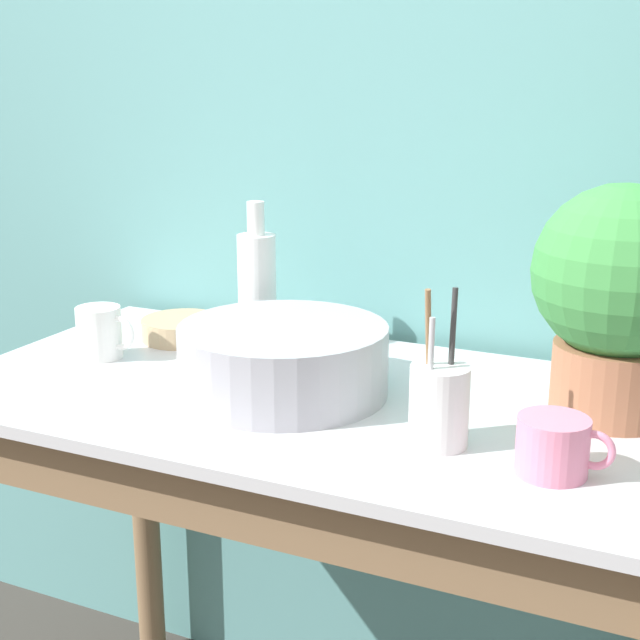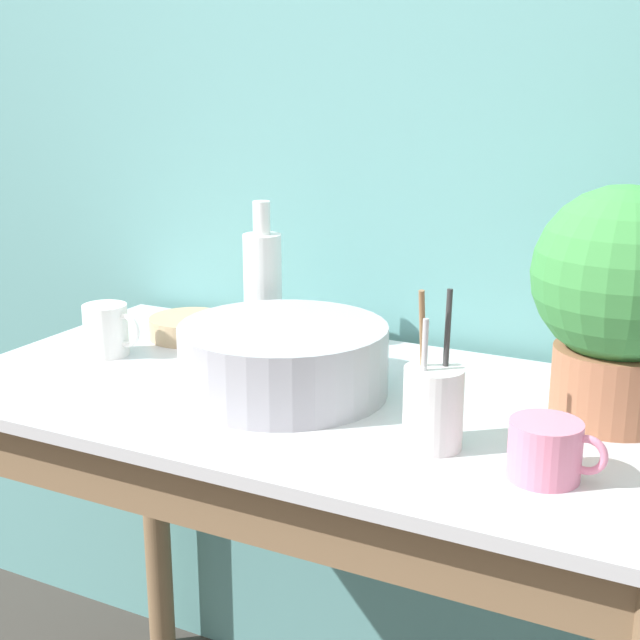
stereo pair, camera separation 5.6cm
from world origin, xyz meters
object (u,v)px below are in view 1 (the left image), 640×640
object	(u,v)px
bowl_wash_large	(283,360)
mug_white	(100,332)
potted_plant	(619,291)
bottle_tall	(257,288)
mug_pink	(554,446)
utensil_cup	(439,404)
bowl_small_tan	(182,329)

from	to	relation	value
bowl_wash_large	mug_white	size ratio (longest dim) A/B	2.87
potted_plant	bottle_tall	world-z (taller)	potted_plant
bottle_tall	mug_pink	distance (m)	0.68
utensil_cup	mug_white	bearing A→B (deg)	169.76
mug_white	bowl_small_tan	xyz separation A→B (m)	(0.07, 0.16, -0.03)
bottle_tall	mug_pink	size ratio (longest dim) A/B	2.21
mug_pink	bowl_wash_large	bearing A→B (deg)	164.91
bowl_wash_large	bottle_tall	size ratio (longest dim) A/B	1.22
bottle_tall	potted_plant	bearing A→B (deg)	-6.84
mug_pink	bowl_small_tan	bearing A→B (deg)	158.12
potted_plant	bowl_small_tan	xyz separation A→B (m)	(-0.79, 0.07, -0.17)
bowl_small_tan	potted_plant	bearing A→B (deg)	-4.70
potted_plant	mug_white	size ratio (longest dim) A/B	3.00
bowl_small_tan	utensil_cup	size ratio (longest dim) A/B	0.69
potted_plant	utensil_cup	xyz separation A→B (m)	(-0.20, -0.21, -0.13)
bottle_tall	utensil_cup	distance (m)	0.52
mug_white	mug_pink	xyz separation A→B (m)	(0.82, -0.15, -0.01)
bowl_wash_large	utensil_cup	xyz separation A→B (m)	(0.28, -0.09, 0.00)
bottle_tall	bowl_wash_large	bearing A→B (deg)	-51.99
bowl_small_tan	bottle_tall	bearing A→B (deg)	3.90
potted_plant	utensil_cup	bearing A→B (deg)	-133.22
mug_white	mug_pink	bearing A→B (deg)	-10.14
bowl_small_tan	mug_white	bearing A→B (deg)	-113.50
mug_pink	utensil_cup	distance (m)	0.16
potted_plant	bowl_small_tan	distance (m)	0.81
mug_white	utensil_cup	distance (m)	0.67
utensil_cup	bottle_tall	bearing A→B (deg)	146.65
utensil_cup	mug_pink	bearing A→B (deg)	-9.70
mug_white	bowl_small_tan	world-z (taller)	mug_white
mug_pink	utensil_cup	world-z (taller)	utensil_cup
potted_plant	bottle_tall	distance (m)	0.64
mug_pink	bowl_small_tan	size ratio (longest dim) A/B	0.81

